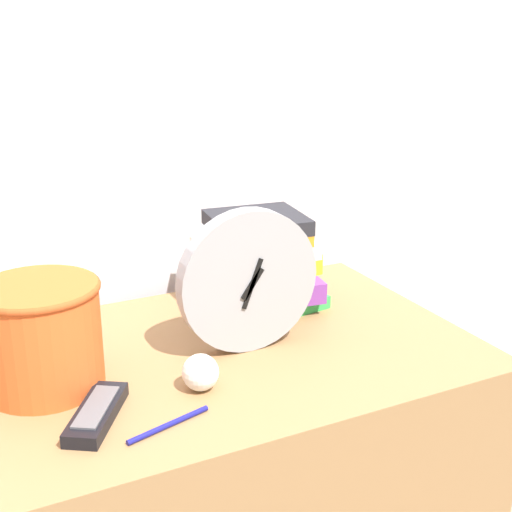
# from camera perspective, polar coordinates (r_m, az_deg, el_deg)

# --- Properties ---
(wall_back) EXTENTS (6.00, 0.04, 2.40)m
(wall_back) POSITION_cam_1_polar(r_m,az_deg,el_deg) (1.42, -12.87, 14.09)
(wall_back) COLOR silver
(wall_back) RESTS_ON ground_plane
(desk_clock) EXTENTS (0.25, 0.03, 0.25)m
(desk_clock) POSITION_cam_1_polar(r_m,az_deg,el_deg) (1.19, -0.61, -2.00)
(desk_clock) COLOR #99999E
(desk_clock) RESTS_ON desk
(book_stack) EXTENTS (0.23, 0.20, 0.19)m
(book_stack) POSITION_cam_1_polar(r_m,az_deg,el_deg) (1.38, 0.37, -0.59)
(book_stack) COLOR green
(book_stack) RESTS_ON desk
(basket) EXTENTS (0.19, 0.19, 0.17)m
(basket) POSITION_cam_1_polar(r_m,az_deg,el_deg) (1.13, -16.84, -5.91)
(basket) COLOR #E05623
(basket) RESTS_ON desk
(tv_remote) EXTENTS (0.12, 0.15, 0.02)m
(tv_remote) POSITION_cam_1_polar(r_m,az_deg,el_deg) (1.06, -12.64, -12.17)
(tv_remote) COLOR black
(tv_remote) RESTS_ON desk
(crumpled_paper_ball) EXTENTS (0.06, 0.06, 0.06)m
(crumpled_paper_ball) POSITION_cam_1_polar(r_m,az_deg,el_deg) (1.11, -4.47, -9.27)
(crumpled_paper_ball) COLOR white
(crumpled_paper_ball) RESTS_ON desk
(pen) EXTENTS (0.13, 0.04, 0.01)m
(pen) POSITION_cam_1_polar(r_m,az_deg,el_deg) (1.03, -7.00, -13.25)
(pen) COLOR navy
(pen) RESTS_ON desk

